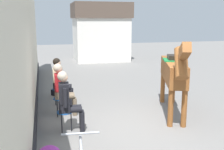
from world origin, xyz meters
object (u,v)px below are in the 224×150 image
object	(u,v)px
seated_visitor_middle	(62,87)
saddled_horse_center	(174,72)
seated_visitor_near	(67,98)
satchel_bag	(55,93)
seated_visitor_far	(60,79)

from	to	relation	value
seated_visitor_middle	saddled_horse_center	size ratio (longest dim) A/B	0.48
seated_visitor_near	satchel_bag	xyz separation A→B (m)	(-0.12, 3.10, -0.68)
seated_visitor_far	saddled_horse_center	xyz separation A→B (m)	(2.81, -1.68, 0.38)
seated_visitor_middle	saddled_horse_center	xyz separation A→B (m)	(2.83, -0.65, 0.38)
seated_visitor_far	satchel_bag	distance (m)	1.19
seated_visitor_middle	seated_visitor_far	bearing A→B (deg)	88.44
seated_visitor_near	seated_visitor_middle	world-z (taller)	same
saddled_horse_center	satchel_bag	xyz separation A→B (m)	(-2.92, 2.66, -1.06)
satchel_bag	seated_visitor_far	bearing A→B (deg)	139.12
satchel_bag	saddled_horse_center	bearing A→B (deg)	-179.91
seated_visitor_near	seated_visitor_middle	xyz separation A→B (m)	(-0.04, 1.10, 0.00)
seated_visitor_middle	satchel_bag	size ratio (longest dim) A/B	4.96
seated_visitor_middle	saddled_horse_center	distance (m)	2.93
seated_visitor_middle	satchel_bag	distance (m)	2.11
saddled_horse_center	satchel_bag	bearing A→B (deg)	137.74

